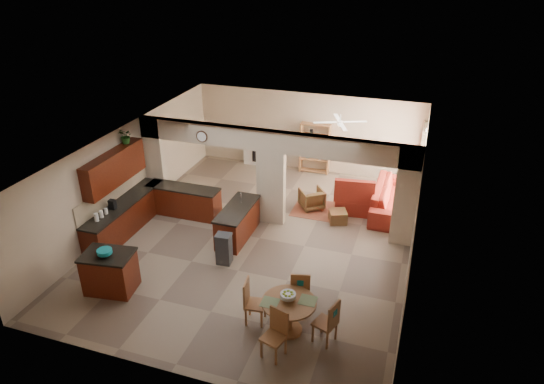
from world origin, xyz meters
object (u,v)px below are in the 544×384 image
(dining_table, at_px, (289,311))
(sofa, at_px, (393,198))
(kitchen_island, at_px, (110,272))
(armchair, at_px, (312,199))

(dining_table, xyz_separation_m, sofa, (1.51, 6.02, -0.09))
(kitchen_island, distance_m, dining_table, 4.31)
(dining_table, bearing_deg, sofa, 75.92)
(armchair, bearing_deg, sofa, 158.74)
(kitchen_island, relative_size, sofa, 0.44)
(dining_table, relative_size, sofa, 0.40)
(sofa, bearing_deg, dining_table, 166.26)
(sofa, bearing_deg, armchair, 105.04)
(sofa, height_order, armchair, sofa)
(kitchen_island, xyz_separation_m, dining_table, (4.31, -0.03, 0.01))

